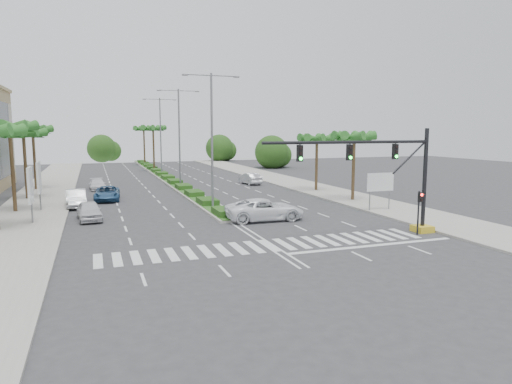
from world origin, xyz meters
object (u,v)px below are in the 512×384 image
(car_parked_c, at_px, (107,193))
(car_right, at_px, (250,179))
(car_parked_b, at_px, (76,198))
(car_parked_a, at_px, (89,211))
(car_parked_d, at_px, (97,184))
(car_crossing, at_px, (265,209))

(car_parked_c, xyz_separation_m, car_right, (18.30, 8.63, 0.02))
(car_parked_b, relative_size, car_right, 1.08)
(car_parked_a, height_order, car_parked_d, car_parked_a)
(car_parked_b, bearing_deg, car_parked_c, 46.40)
(car_parked_b, xyz_separation_m, car_right, (21.14, 11.90, -0.06))
(car_parked_c, bearing_deg, car_parked_b, -126.99)
(car_parked_b, xyz_separation_m, car_parked_d, (2.01, 12.62, -0.17))
(car_crossing, bearing_deg, car_parked_b, 52.84)
(car_parked_b, xyz_separation_m, car_parked_c, (2.83, 3.27, -0.09))
(car_parked_a, relative_size, car_parked_b, 0.89)
(car_parked_b, height_order, car_crossing, car_crossing)
(car_crossing, xyz_separation_m, car_right, (6.89, 23.68, -0.11))
(car_parked_c, bearing_deg, car_parked_d, 98.96)
(car_parked_c, height_order, car_parked_d, car_parked_c)
(car_parked_b, relative_size, car_crossing, 0.79)
(car_parked_a, xyz_separation_m, car_crossing, (13.07, -4.72, 0.12))
(car_parked_a, height_order, car_right, car_right)
(car_right, bearing_deg, car_parked_a, 36.90)
(car_parked_a, distance_m, car_right, 27.53)
(car_parked_b, bearing_deg, car_parked_d, 78.27)
(car_parked_a, xyz_separation_m, car_parked_c, (1.65, 10.33, -0.02))
(car_parked_d, bearing_deg, car_crossing, -66.21)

